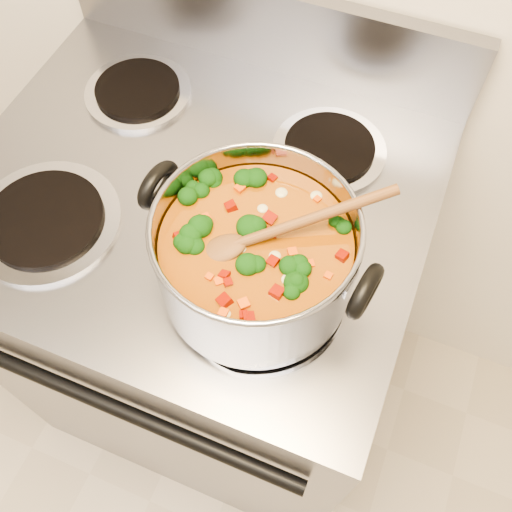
{
  "coord_description": "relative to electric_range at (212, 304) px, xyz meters",
  "views": [
    {
      "loc": [
        0.35,
        0.66,
        1.67
      ],
      "look_at": [
        0.2,
        1.02,
        1.01
      ],
      "focal_mm": 40.0,
      "sensor_mm": 36.0,
      "label": 1
    }
  ],
  "objects": [
    {
      "name": "electric_range",
      "position": [
        0.0,
        0.0,
        0.0
      ],
      "size": [
        0.78,
        0.7,
        1.08
      ],
      "color": "gray",
      "rests_on": "ground"
    },
    {
      "name": "cooktop_crumbs",
      "position": [
        0.11,
        0.03,
        0.46
      ],
      "size": [
        0.09,
        0.06,
        0.01
      ],
      "color": "black",
      "rests_on": "electric_range"
    },
    {
      "name": "wooden_spoon",
      "position": [
        0.18,
        -0.13,
        0.59
      ],
      "size": [
        0.23,
        0.18,
        0.08
      ],
      "rotation": [
        0.0,
        0.0,
        0.62
      ],
      "color": "brown",
      "rests_on": "stockpot"
    },
    {
      "name": "stockpot",
      "position": [
        0.17,
        -0.14,
        0.54
      ],
      "size": [
        0.34,
        0.27,
        0.16
      ],
      "rotation": [
        0.0,
        0.0,
        -0.16
      ],
      "color": "#95959C",
      "rests_on": "electric_range"
    }
  ]
}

